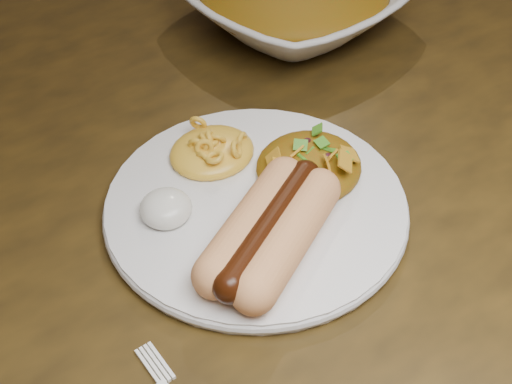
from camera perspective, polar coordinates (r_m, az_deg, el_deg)
table at (r=0.69m, az=-3.74°, el=-5.85°), size 1.60×0.90×0.75m
plate at (r=0.60m, az=0.00°, el=-1.14°), size 0.33×0.33×0.01m
hotdog at (r=0.55m, az=1.15°, el=-3.00°), size 0.13×0.12×0.04m
mac_and_cheese at (r=0.63m, az=-3.59°, el=3.96°), size 0.09×0.09×0.03m
sour_cream at (r=0.58m, az=-7.26°, el=-0.95°), size 0.05×0.05×0.03m
taco_salad at (r=0.62m, az=4.30°, el=2.70°), size 0.09×0.09×0.04m
serving_bowl at (r=0.84m, az=3.03°, el=15.04°), size 0.27×0.27×0.06m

